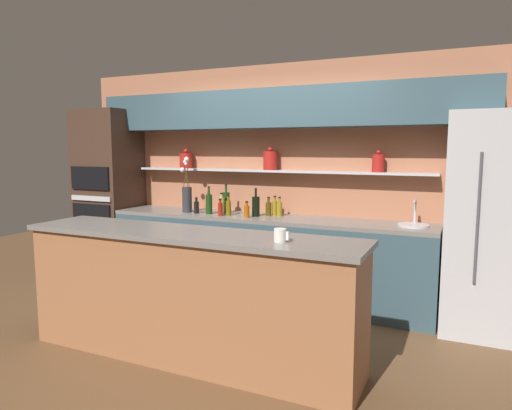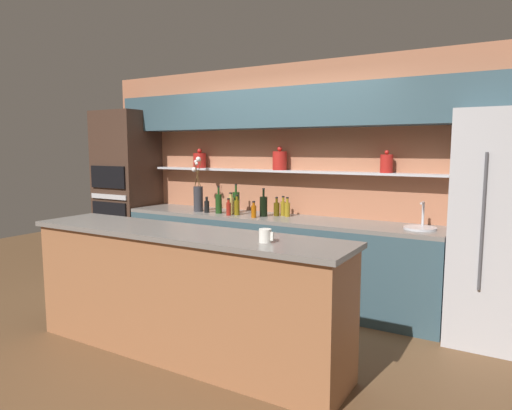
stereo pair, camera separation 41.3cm
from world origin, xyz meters
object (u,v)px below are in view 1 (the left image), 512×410
(refrigerator, at_px, (495,225))
(bottle_sauce_5, at_px, (220,209))
(flower_vase, at_px, (187,195))
(bottle_wine_1, at_px, (226,202))
(oven_tower, at_px, (109,194))
(bottle_wine_10, at_px, (256,206))
(coffee_mug, at_px, (280,235))
(bottle_oil_0, at_px, (279,209))
(bottle_sauce_9, at_px, (196,207))
(bottle_oil_3, at_px, (275,208))
(bottle_oil_6, at_px, (228,207))
(bottle_oil_2, at_px, (268,208))
(bottle_spirit_7, at_px, (222,205))
(bottle_wine_8, at_px, (209,204))
(sink_fixture, at_px, (413,224))
(bottle_sauce_4, at_px, (247,211))

(refrigerator, distance_m, bottle_sauce_5, 2.70)
(flower_vase, relative_size, bottle_wine_1, 1.94)
(oven_tower, relative_size, bottle_wine_10, 6.90)
(coffee_mug, bearing_deg, bottle_oil_0, 112.00)
(bottle_sauce_5, relative_size, bottle_sauce_9, 1.05)
(bottle_oil_3, xyz_separation_m, bottle_oil_6, (-0.46, -0.22, 0.00))
(oven_tower, xyz_separation_m, bottle_sauce_9, (1.39, -0.11, -0.07))
(bottle_oil_2, distance_m, bottle_sauce_5, 0.53)
(coffee_mug, bearing_deg, bottle_spirit_7, 130.18)
(oven_tower, bearing_deg, bottle_sauce_9, -4.33)
(bottle_sauce_5, height_order, bottle_sauce_9, bottle_sauce_5)
(flower_vase, relative_size, bottle_oil_3, 2.95)
(bottle_wine_1, xyz_separation_m, bottle_oil_3, (0.58, 0.06, -0.04))
(oven_tower, height_order, bottle_oil_6, oven_tower)
(refrigerator, height_order, bottle_sauce_5, refrigerator)
(bottle_oil_2, bearing_deg, bottle_wine_8, -166.97)
(sink_fixture, bearing_deg, bottle_wine_8, -177.46)
(oven_tower, xyz_separation_m, sink_fixture, (3.75, 0.01, -0.13))
(oven_tower, distance_m, bottle_wine_1, 1.68)
(bottle_spirit_7, height_order, bottle_wine_10, bottle_wine_10)
(bottle_sauce_4, bearing_deg, bottle_spirit_7, 163.62)
(bottle_oil_3, bearing_deg, bottle_sauce_4, -125.10)
(bottle_spirit_7, bearing_deg, bottle_oil_2, 13.85)
(sink_fixture, xyz_separation_m, bottle_spirit_7, (-2.06, -0.07, 0.08))
(sink_fixture, relative_size, bottle_oil_6, 1.29)
(bottle_spirit_7, bearing_deg, refrigerator, 0.47)
(bottle_wine_10, bearing_deg, oven_tower, 179.04)
(sink_fixture, height_order, bottle_wine_1, bottle_wine_1)
(bottle_sauce_4, bearing_deg, bottle_wine_10, 70.70)
(bottle_spirit_7, bearing_deg, bottle_wine_1, 94.86)
(bottle_oil_2, bearing_deg, bottle_wine_10, -135.54)
(bottle_oil_6, height_order, bottle_wine_8, bottle_wine_8)
(bottle_oil_3, relative_size, bottle_oil_6, 0.96)
(oven_tower, distance_m, bottle_oil_6, 1.81)
(oven_tower, distance_m, bottle_oil_2, 2.22)
(bottle_sauce_5, bearing_deg, bottle_oil_6, 46.45)
(refrigerator, bearing_deg, bottle_oil_6, -178.61)
(bottle_oil_3, bearing_deg, bottle_oil_0, -27.16)
(oven_tower, relative_size, bottle_spirit_7, 8.75)
(bottle_wine_10, distance_m, coffee_mug, 1.87)
(oven_tower, distance_m, coffee_mug, 3.46)
(sink_fixture, relative_size, bottle_sauce_4, 1.65)
(flower_vase, distance_m, coffee_mug, 2.40)
(bottle_oil_3, bearing_deg, bottle_sauce_5, -151.03)
(refrigerator, relative_size, coffee_mug, 18.57)
(bottle_sauce_5, xyz_separation_m, bottle_sauce_9, (-0.35, 0.06, -0.01))
(bottle_wine_8, height_order, bottle_wine_10, bottle_wine_8)
(bottle_oil_0, height_order, bottle_sauce_4, bottle_oil_0)
(bottle_oil_0, distance_m, bottle_spirit_7, 0.66)
(bottle_wine_1, xyz_separation_m, bottle_wine_10, (0.43, -0.10, -0.01))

